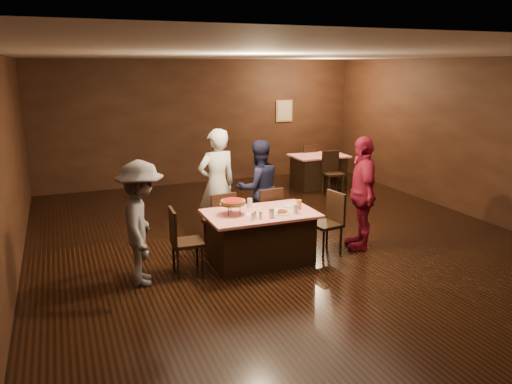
# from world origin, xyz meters

# --- Properties ---
(room) EXTENTS (10.00, 10.04, 3.02)m
(room) POSITION_xyz_m (0.00, 0.01, 2.14)
(room) COLOR black
(room) RESTS_ON ground
(main_table) EXTENTS (1.60, 1.00, 0.77)m
(main_table) POSITION_xyz_m (-0.69, -0.46, 0.39)
(main_table) COLOR #BE0C0C
(main_table) RESTS_ON ground
(back_table) EXTENTS (1.30, 0.90, 0.77)m
(back_table) POSITION_xyz_m (2.43, 3.46, 0.39)
(back_table) COLOR red
(back_table) RESTS_ON ground
(chair_far_left) EXTENTS (0.47, 0.47, 0.95)m
(chair_far_left) POSITION_xyz_m (-1.09, 0.29, 0.47)
(chair_far_left) COLOR black
(chair_far_left) RESTS_ON ground
(chair_far_right) EXTENTS (0.47, 0.47, 0.95)m
(chair_far_right) POSITION_xyz_m (-0.29, 0.29, 0.47)
(chair_far_right) COLOR black
(chair_far_right) RESTS_ON ground
(chair_end_left) EXTENTS (0.44, 0.44, 0.95)m
(chair_end_left) POSITION_xyz_m (-1.79, -0.46, 0.47)
(chair_end_left) COLOR black
(chair_end_left) RESTS_ON ground
(chair_end_right) EXTENTS (0.48, 0.48, 0.95)m
(chair_end_right) POSITION_xyz_m (0.41, -0.46, 0.47)
(chair_end_right) COLOR black
(chair_end_right) RESTS_ON ground
(chair_back_near) EXTENTS (0.47, 0.47, 0.95)m
(chair_back_near) POSITION_xyz_m (2.43, 2.76, 0.47)
(chair_back_near) COLOR black
(chair_back_near) RESTS_ON ground
(chair_back_far) EXTENTS (0.44, 0.44, 0.95)m
(chair_back_far) POSITION_xyz_m (2.43, 4.06, 0.47)
(chair_back_far) COLOR black
(chair_back_far) RESTS_ON ground
(diner_white_jacket) EXTENTS (0.75, 0.56, 1.86)m
(diner_white_jacket) POSITION_xyz_m (-0.95, 0.79, 0.93)
(diner_white_jacket) COLOR silver
(diner_white_jacket) RESTS_ON ground
(diner_navy_hoodie) EXTENTS (0.83, 0.67, 1.65)m
(diner_navy_hoodie) POSITION_xyz_m (-0.24, 0.74, 0.82)
(diner_navy_hoodie) COLOR #161933
(diner_navy_hoodie) RESTS_ON ground
(diner_grey_knit) EXTENTS (0.81, 1.17, 1.67)m
(diner_grey_knit) POSITION_xyz_m (-2.41, -0.55, 0.83)
(diner_grey_knit) COLOR #5D5C61
(diner_grey_knit) RESTS_ON ground
(diner_red_shirt) EXTENTS (0.78, 1.14, 1.80)m
(diner_red_shirt) POSITION_xyz_m (1.04, -0.46, 0.90)
(diner_red_shirt) COLOR maroon
(diner_red_shirt) RESTS_ON ground
(pizza_stand) EXTENTS (0.38, 0.38, 0.22)m
(pizza_stand) POSITION_xyz_m (-1.09, -0.41, 0.95)
(pizza_stand) COLOR black
(pizza_stand) RESTS_ON main_table
(plate_with_slice) EXTENTS (0.25, 0.25, 0.06)m
(plate_with_slice) POSITION_xyz_m (-0.44, -0.64, 0.80)
(plate_with_slice) COLOR white
(plate_with_slice) RESTS_ON main_table
(plate_empty) EXTENTS (0.25, 0.25, 0.01)m
(plate_empty) POSITION_xyz_m (-0.14, -0.31, 0.78)
(plate_empty) COLOR white
(plate_empty) RESTS_ON main_table
(glass_front_left) EXTENTS (0.08, 0.08, 0.14)m
(glass_front_left) POSITION_xyz_m (-0.64, -0.76, 0.84)
(glass_front_left) COLOR silver
(glass_front_left) RESTS_ON main_table
(glass_front_right) EXTENTS (0.08, 0.08, 0.14)m
(glass_front_right) POSITION_xyz_m (-0.24, -0.71, 0.84)
(glass_front_right) COLOR silver
(glass_front_right) RESTS_ON main_table
(glass_amber) EXTENTS (0.08, 0.08, 0.14)m
(glass_amber) POSITION_xyz_m (-0.09, -0.51, 0.84)
(glass_amber) COLOR #BF7F26
(glass_amber) RESTS_ON main_table
(glass_back) EXTENTS (0.08, 0.08, 0.14)m
(glass_back) POSITION_xyz_m (-0.74, -0.16, 0.84)
(glass_back) COLOR silver
(glass_back) RESTS_ON main_table
(condiments) EXTENTS (0.17, 0.10, 0.09)m
(condiments) POSITION_xyz_m (-0.87, -0.74, 0.82)
(condiments) COLOR silver
(condiments) RESTS_ON main_table
(napkin_center) EXTENTS (0.19, 0.19, 0.01)m
(napkin_center) POSITION_xyz_m (-0.39, -0.46, 0.77)
(napkin_center) COLOR white
(napkin_center) RESTS_ON main_table
(napkin_left) EXTENTS (0.21, 0.21, 0.01)m
(napkin_left) POSITION_xyz_m (-0.84, -0.51, 0.77)
(napkin_left) COLOR white
(napkin_left) RESTS_ON main_table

